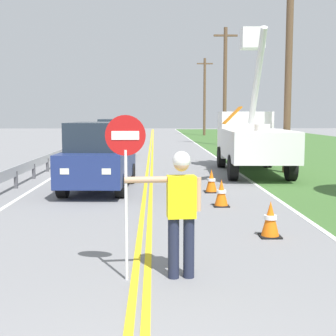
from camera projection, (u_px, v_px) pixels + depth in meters
The scene contains 16 objects.
centerline_yellow_left at pixel (148, 165), 22.56m from camera, with size 0.11×110.00×0.01m, color yellow.
centerline_yellow_right at pixel (152, 165), 22.57m from camera, with size 0.11×110.00×0.01m, color yellow.
edge_line_right at pixel (226, 164), 22.67m from camera, with size 0.12×110.00×0.01m, color silver.
edge_line_left at pixel (73, 165), 22.46m from camera, with size 0.12×110.00×0.01m, color silver.
flagger_worker at pixel (181, 206), 6.81m from camera, with size 1.09×0.27×1.83m.
stop_sign_paddle at pixel (126, 160), 6.65m from camera, with size 0.56×0.04×2.33m.
utility_bucket_truck at pixel (251, 137), 19.51m from camera, with size 2.91×6.89×5.75m.
oncoming_suv_nearest at pixel (99, 156), 14.89m from camera, with size 2.09×4.68×2.10m.
oncoming_suv_second at pixel (116, 139), 25.68m from camera, with size 1.93×4.62×2.10m.
utility_pole_near at pixel (289, 62), 19.01m from camera, with size 1.80×0.28×8.45m.
utility_pole_mid at pixel (225, 85), 36.46m from camera, with size 1.80×0.28×8.83m.
utility_pole_far at pixel (205, 95), 54.01m from camera, with size 1.80×0.28×8.59m.
traffic_cone_lead at pixel (270, 220), 9.19m from camera, with size 0.40×0.40×0.70m.
traffic_cone_mid at pixel (221, 193), 12.27m from camera, with size 0.40×0.40×0.70m.
traffic_cone_tail at pixel (211, 181), 14.49m from camera, with size 0.40×0.40×0.70m.
guardrail_left_shoulder at pixel (41, 162), 18.65m from camera, with size 0.10×32.00×0.71m.
Camera 1 is at (0.19, -2.46, 2.33)m, focal length 51.49 mm.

